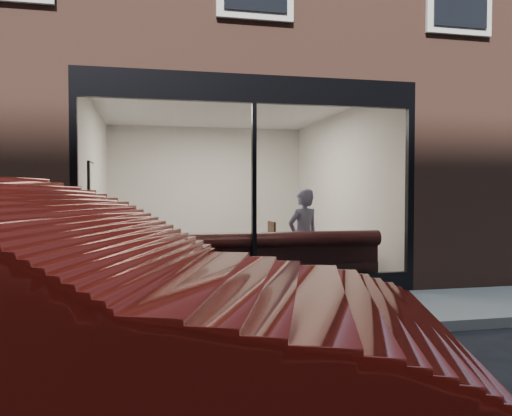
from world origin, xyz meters
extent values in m
plane|color=black|center=(0.00, 0.00, 0.00)|extent=(120.00, 120.00, 0.00)
cube|color=gray|center=(0.00, 1.00, 0.01)|extent=(40.00, 2.00, 0.01)
cube|color=gray|center=(0.00, -0.05, 0.06)|extent=(40.00, 0.10, 0.12)
cube|color=brown|center=(-3.75, 8.00, 1.60)|extent=(2.50, 12.00, 3.20)
cube|color=brown|center=(3.75, 8.00, 1.60)|extent=(2.50, 12.00, 3.20)
cube|color=brown|center=(0.00, 11.00, 1.60)|extent=(5.00, 6.00, 3.20)
plane|color=#2D2D30|center=(0.00, 5.00, 0.02)|extent=(6.00, 6.00, 0.00)
plane|color=white|center=(0.00, 5.00, 3.19)|extent=(6.00, 6.00, 0.00)
plane|color=silver|center=(0.00, 7.99, 1.60)|extent=(5.00, 0.00, 5.00)
plane|color=silver|center=(-2.49, 5.00, 1.60)|extent=(0.00, 6.00, 6.00)
plane|color=silver|center=(2.49, 5.00, 1.60)|extent=(0.00, 6.00, 6.00)
cube|color=black|center=(0.00, 2.05, 0.15)|extent=(5.00, 0.10, 0.30)
cube|color=black|center=(0.00, 2.05, 3.00)|extent=(5.00, 0.10, 0.40)
cube|color=black|center=(0.00, 2.05, 1.55)|extent=(0.06, 0.10, 2.50)
plane|color=white|center=(0.00, 2.02, 1.55)|extent=(4.80, 0.00, 4.80)
cube|color=black|center=(0.00, 2.45, 0.23)|extent=(4.00, 0.55, 0.45)
imported|color=#848DB4|center=(0.94, 2.69, 0.79)|extent=(0.67, 0.56, 1.58)
cube|color=black|center=(-0.76, 3.78, 0.74)|extent=(0.68, 0.68, 0.04)
cube|color=black|center=(1.69, 3.43, 0.74)|extent=(0.84, 0.84, 0.04)
cube|color=black|center=(0.67, 4.44, 0.24)|extent=(0.46, 0.46, 0.04)
cube|color=white|center=(-2.45, 4.18, 1.59)|extent=(0.02, 0.66, 0.88)
camera|label=1|loc=(-1.48, -4.95, 1.55)|focal=35.00mm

